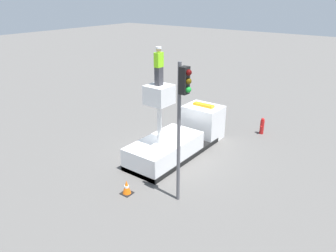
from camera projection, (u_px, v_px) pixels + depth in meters
The scene contains 6 objects.
ground_plane at pixel (174, 155), 17.48m from camera, with size 120.00×120.00×0.00m, color #565451.
bucket_truck at pixel (179, 138), 17.52m from camera, with size 6.62×2.15×4.08m.
worker at pixel (159, 66), 14.72m from camera, with size 0.40×0.26×1.75m.
traffic_light_pole at pixel (182, 108), 12.13m from camera, with size 0.34×0.57×5.77m.
fire_hydrant at pixel (262, 126), 19.93m from camera, with size 0.48×0.24×1.03m.
traffic_cone_rear at pixel (127, 187), 14.00m from camera, with size 0.46×0.46×0.64m.
Camera 1 is at (-12.64, -9.17, 8.02)m, focal length 35.00 mm.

